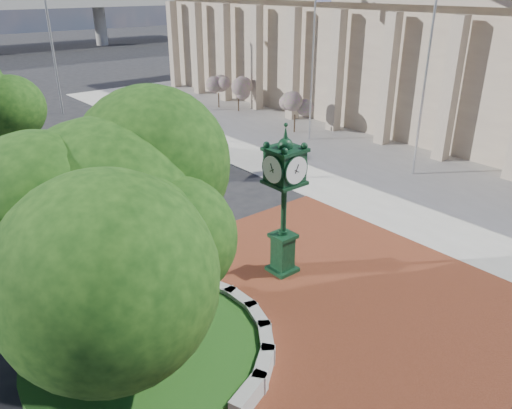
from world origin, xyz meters
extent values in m
plane|color=black|center=(0.00, 0.00, 0.00)|extent=(200.00, 200.00, 0.00)
cube|color=maroon|center=(0.00, -1.00, 0.02)|extent=(12.00, 12.00, 0.04)
cube|color=#9E9B93|center=(16.00, 10.00, 0.02)|extent=(20.00, 50.00, 0.04)
cube|color=#9E9B93|center=(-3.91, -3.01, 0.27)|extent=(1.29, 0.76, 0.54)
cube|color=#9E9B93|center=(-3.05, -2.54, 0.27)|extent=(1.20, 1.04, 0.54)
cube|color=#9E9B93|center=(-2.38, -1.84, 0.27)|extent=(1.00, 1.22, 0.54)
cube|color=#9E9B93|center=(-1.95, -0.96, 0.27)|extent=(0.71, 1.30, 0.54)
cube|color=#9E9B93|center=(-1.80, 0.00, 0.27)|extent=(0.35, 1.25, 0.54)
cube|color=#9E9B93|center=(-1.95, 0.96, 0.27)|extent=(0.71, 1.30, 0.54)
cube|color=#9E9B93|center=(-2.38, 1.84, 0.27)|extent=(1.00, 1.22, 0.54)
cube|color=#9E9B93|center=(-3.05, 2.54, 0.27)|extent=(1.20, 1.04, 0.54)
cube|color=#9E9B93|center=(-3.91, 3.01, 0.27)|extent=(1.29, 0.76, 0.54)
cylinder|color=#134514|center=(-5.00, 0.00, 0.20)|extent=(6.10, 6.10, 0.40)
cube|color=tan|center=(24.00, 12.00, 4.00)|extent=(15.00, 42.00, 8.00)
cube|color=black|center=(16.80, 12.00, 4.00)|extent=(0.30, 40.00, 5.50)
cylinder|color=#9E9B93|center=(25.00, 70.00, 3.00)|extent=(1.80, 1.80, 6.00)
cylinder|color=#38281C|center=(-5.00, 0.00, 1.08)|extent=(0.36, 0.36, 2.17)
sphere|color=#13330D|center=(-5.00, 0.00, 3.73)|extent=(5.20, 5.20, 5.20)
cube|color=black|center=(0.70, 0.87, 0.09)|extent=(0.86, 0.86, 0.17)
cube|color=black|center=(0.70, 0.87, 0.75)|extent=(0.59, 0.59, 1.19)
cube|color=black|center=(0.70, 0.87, 1.38)|extent=(0.76, 0.76, 0.13)
cylinder|color=black|center=(0.70, 0.87, 2.36)|extent=(0.18, 0.18, 1.83)
cube|color=black|center=(0.70, 0.87, 3.82)|extent=(0.97, 0.97, 0.97)
cylinder|color=white|center=(0.70, 0.36, 3.82)|extent=(0.86, 0.07, 0.86)
cylinder|color=white|center=(0.70, 1.37, 3.82)|extent=(0.86, 0.07, 0.86)
cylinder|color=white|center=(0.19, 0.87, 3.82)|extent=(0.07, 0.86, 0.86)
cylinder|color=white|center=(1.20, 0.87, 3.82)|extent=(0.07, 0.86, 0.86)
sphere|color=black|center=(0.70, 0.87, 4.49)|extent=(0.47, 0.47, 0.47)
cone|color=black|center=(0.70, 0.87, 4.85)|extent=(0.19, 0.19, 0.54)
cylinder|color=silver|center=(12.29, 3.56, 5.16)|extent=(0.12, 0.12, 10.32)
cylinder|color=silver|center=(12.64, 11.39, 4.58)|extent=(0.11, 0.11, 9.17)
cylinder|color=slate|center=(3.21, 28.18, 4.92)|extent=(0.17, 0.17, 9.83)
cylinder|color=#38281C|center=(13.07, 13.20, 0.60)|extent=(0.10, 0.10, 1.20)
sphere|color=#A95499|center=(13.07, 13.20, 1.60)|extent=(1.20, 1.20, 1.20)
cylinder|color=#38281C|center=(13.91, 20.27, 0.60)|extent=(0.10, 0.10, 1.20)
sphere|color=#A95499|center=(13.91, 20.27, 1.60)|extent=(1.20, 1.20, 1.20)
cylinder|color=#38281C|center=(13.45, 22.22, 0.60)|extent=(0.10, 0.10, 1.20)
sphere|color=#A95499|center=(13.45, 22.22, 1.60)|extent=(1.20, 1.20, 1.20)
camera|label=1|loc=(-9.38, -9.85, 9.03)|focal=35.00mm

